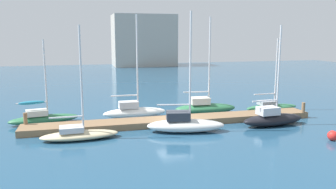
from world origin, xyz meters
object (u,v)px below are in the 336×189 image
object	(u,v)px
sailboat_0	(43,117)
sailboat_4	(205,107)
sailboat_5	(273,118)
mooring_buoy_red	(333,136)
sailboat_1	(79,133)
harbor_building_distant	(144,40)
sailboat_3	(185,124)
sailboat_2	(134,111)
sailboat_6	(271,106)

from	to	relation	value
sailboat_0	sailboat_4	size ratio (longest dim) A/B	0.77
sailboat_5	mooring_buoy_red	bearing A→B (deg)	-72.36
sailboat_1	harbor_building_distant	bearing A→B (deg)	73.50
sailboat_4	sailboat_3	bearing A→B (deg)	-120.25
mooring_buoy_red	harbor_building_distant	size ratio (longest dim) A/B	0.05
sailboat_2	sailboat_3	xyz separation A→B (m)	(2.84, -5.14, 0.00)
sailboat_0	sailboat_2	world-z (taller)	sailboat_2
sailboat_2	sailboat_6	world-z (taller)	sailboat_2
sailboat_3	mooring_buoy_red	distance (m)	9.81
sailboat_0	sailboat_4	world-z (taller)	sailboat_4
sailboat_0	sailboat_2	size ratio (longest dim) A/B	0.77
sailboat_4	harbor_building_distant	bearing A→B (deg)	89.22
sailboat_1	mooring_buoy_red	world-z (taller)	sailboat_1
sailboat_1	sailboat_4	xyz separation A→B (m)	(10.84, 5.09, 0.17)
sailboat_6	harbor_building_distant	distance (m)	52.23
sailboat_5	sailboat_4	bearing A→B (deg)	119.74
sailboat_6	sailboat_2	bearing A→B (deg)	175.06
sailboat_4	sailboat_6	xyz separation A→B (m)	(6.38, -0.42, -0.18)
sailboat_5	sailboat_6	size ratio (longest dim) A/B	1.15
mooring_buoy_red	harbor_building_distant	xyz separation A→B (m)	(-1.08, 61.05, 5.56)
sailboat_5	sailboat_6	xyz separation A→B (m)	(2.86, 4.81, -0.19)
harbor_building_distant	sailboat_0	bearing A→B (deg)	-108.96
sailboat_0	sailboat_1	size ratio (longest dim) A/B	0.87
sailboat_3	sailboat_4	xyz separation A→B (m)	(3.49, 5.15, -0.01)
sailboat_0	sailboat_5	size ratio (longest dim) A/B	0.86
sailboat_3	harbor_building_distant	distance (m)	57.39
sailboat_0	sailboat_4	bearing A→B (deg)	-9.05
harbor_building_distant	sailboat_1	bearing A→B (deg)	-104.87
sailboat_2	sailboat_5	world-z (taller)	sailboat_2
sailboat_2	sailboat_4	world-z (taller)	sailboat_2
sailboat_6	sailboat_1	bearing A→B (deg)	-167.93
sailboat_1	sailboat_3	distance (m)	7.35
sailboat_3	sailboat_4	bearing A→B (deg)	67.61
sailboat_4	harbor_building_distant	distance (m)	51.92
sailboat_2	sailboat_3	world-z (taller)	sailboat_2
sailboat_1	sailboat_4	size ratio (longest dim) A/B	0.89
sailboat_0	sailboat_4	distance (m)	13.54
sailboat_4	mooring_buoy_red	distance (m)	10.93
sailboat_4	sailboat_6	bearing A→B (deg)	0.13
sailboat_1	sailboat_5	xyz separation A→B (m)	(14.36, -0.13, 0.18)
sailboat_6	sailboat_0	bearing A→B (deg)	176.02
sailboat_1	sailboat_3	bearing A→B (deg)	-2.08
sailboat_2	sailboat_5	size ratio (longest dim) A/B	1.12
sailboat_1	sailboat_2	bearing A→B (deg)	46.79
sailboat_2	sailboat_1	bearing A→B (deg)	-132.81
sailboat_1	harbor_building_distant	xyz separation A→B (m)	(15.02, 56.57, 5.47)
sailboat_4	sailboat_5	xyz separation A→B (m)	(3.52, -5.22, 0.01)
sailboat_2	sailboat_6	bearing A→B (deg)	-3.04
sailboat_5	harbor_building_distant	size ratio (longest dim) A/B	0.53
sailboat_6	harbor_building_distant	xyz separation A→B (m)	(-2.19, 51.89, 5.48)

